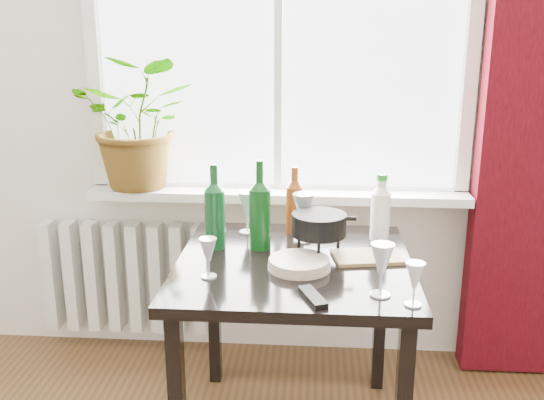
# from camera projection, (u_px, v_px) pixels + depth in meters

# --- Properties ---
(window) EXTENTS (1.72, 0.08, 1.62)m
(window) POSITION_uv_depth(u_px,v_px,m) (279.00, 18.00, 2.62)
(window) COLOR white
(window) RESTS_ON ground
(windowsill) EXTENTS (1.72, 0.20, 0.04)m
(windowsill) POSITION_uv_depth(u_px,v_px,m) (277.00, 194.00, 2.77)
(windowsill) COLOR white
(windowsill) RESTS_ON ground
(curtain) EXTENTS (0.50, 0.12, 2.56)m
(curtain) POSITION_uv_depth(u_px,v_px,m) (544.00, 93.00, 2.53)
(curtain) COLOR #36040B
(curtain) RESTS_ON ground
(radiator) EXTENTS (0.80, 0.10, 0.55)m
(radiator) POSITION_uv_depth(u_px,v_px,m) (125.00, 277.00, 2.97)
(radiator) COLOR silver
(radiator) RESTS_ON ground
(table) EXTENTS (0.85, 0.85, 0.74)m
(table) POSITION_uv_depth(u_px,v_px,m) (294.00, 284.00, 2.23)
(table) COLOR black
(table) RESTS_ON ground
(potted_plant) EXTENTS (0.58, 0.51, 0.60)m
(potted_plant) POSITION_uv_depth(u_px,v_px,m) (141.00, 123.00, 2.73)
(potted_plant) COLOR #207921
(potted_plant) RESTS_ON windowsill
(wine_bottle_left) EXTENTS (0.10, 0.10, 0.33)m
(wine_bottle_left) POSITION_uv_depth(u_px,v_px,m) (215.00, 206.00, 2.29)
(wine_bottle_left) COLOR #0B3E18
(wine_bottle_left) RESTS_ON table
(wine_bottle_right) EXTENTS (0.10, 0.10, 0.35)m
(wine_bottle_right) POSITION_uv_depth(u_px,v_px,m) (260.00, 204.00, 2.28)
(wine_bottle_right) COLOR #0B3C11
(wine_bottle_right) RESTS_ON table
(bottle_amber) EXTENTS (0.09, 0.09, 0.28)m
(bottle_amber) POSITION_uv_depth(u_px,v_px,m) (294.00, 199.00, 2.47)
(bottle_amber) COLOR #6A2A0B
(bottle_amber) RESTS_ON table
(cleaning_bottle) EXTENTS (0.09, 0.09, 0.27)m
(cleaning_bottle) POSITION_uv_depth(u_px,v_px,m) (381.00, 207.00, 2.39)
(cleaning_bottle) COLOR white
(cleaning_bottle) RESTS_ON table
(wineglass_front_right) EXTENTS (0.08, 0.08, 0.18)m
(wineglass_front_right) POSITION_uv_depth(u_px,v_px,m) (381.00, 269.00, 1.89)
(wineglass_front_right) COLOR silver
(wineglass_front_right) RESTS_ON table
(wineglass_far_right) EXTENTS (0.06, 0.06, 0.14)m
(wineglass_far_right) POSITION_uv_depth(u_px,v_px,m) (414.00, 284.00, 1.83)
(wineglass_far_right) COLOR white
(wineglass_far_right) RESTS_ON table
(wineglass_back_center) EXTENTS (0.11, 0.11, 0.20)m
(wineglass_back_center) POSITION_uv_depth(u_px,v_px,m) (303.00, 217.00, 2.38)
(wineglass_back_center) COLOR #B2B7C0
(wineglass_back_center) RESTS_ON table
(wineglass_back_left) EXTENTS (0.10, 0.10, 0.18)m
(wineglass_back_left) POSITION_uv_depth(u_px,v_px,m) (247.00, 212.00, 2.48)
(wineglass_back_left) COLOR #B8BDC6
(wineglass_back_left) RESTS_ON table
(wineglass_front_left) EXTENTS (0.08, 0.08, 0.14)m
(wineglass_front_left) POSITION_uv_depth(u_px,v_px,m) (208.00, 258.00, 2.04)
(wineglass_front_left) COLOR #B8BCC6
(wineglass_front_left) RESTS_ON table
(plate_stack) EXTENTS (0.26, 0.26, 0.04)m
(plate_stack) POSITION_uv_depth(u_px,v_px,m) (299.00, 264.00, 2.13)
(plate_stack) COLOR beige
(plate_stack) RESTS_ON table
(fondue_pot) EXTENTS (0.25, 0.22, 0.16)m
(fondue_pot) POSITION_uv_depth(u_px,v_px,m) (319.00, 234.00, 2.25)
(fondue_pot) COLOR black
(fondue_pot) RESTS_ON table
(tv_remote) EXTENTS (0.10, 0.16, 0.02)m
(tv_remote) POSITION_uv_depth(u_px,v_px,m) (313.00, 297.00, 1.89)
(tv_remote) COLOR black
(tv_remote) RESTS_ON table
(cutting_board) EXTENTS (0.27, 0.20, 0.01)m
(cutting_board) POSITION_uv_depth(u_px,v_px,m) (368.00, 257.00, 2.22)
(cutting_board) COLOR olive
(cutting_board) RESTS_ON table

